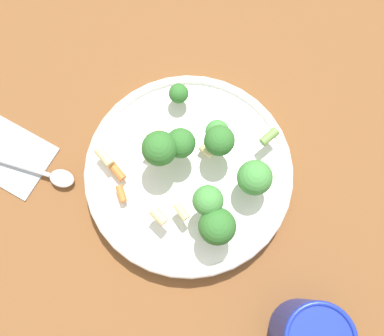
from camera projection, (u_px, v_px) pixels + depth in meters
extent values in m
plane|color=brown|center=(192.00, 177.00, 0.65)|extent=(3.00, 3.00, 0.00)
cylinder|color=white|center=(192.00, 174.00, 0.64)|extent=(0.29, 0.29, 0.03)
torus|color=white|center=(192.00, 171.00, 0.62)|extent=(0.29, 0.29, 0.01)
cylinder|color=#8CB766|center=(182.00, 98.00, 0.64)|extent=(0.01, 0.01, 0.01)
sphere|color=#33722D|center=(182.00, 93.00, 0.62)|extent=(0.03, 0.03, 0.03)
cylinder|color=#8CB766|center=(184.00, 148.00, 0.60)|extent=(0.01, 0.01, 0.01)
sphere|color=#33722D|center=(184.00, 143.00, 0.58)|extent=(0.04, 0.04, 0.04)
cylinder|color=#8CB766|center=(220.00, 136.00, 0.62)|extent=(0.01, 0.01, 0.01)
sphere|color=#479342|center=(221.00, 131.00, 0.60)|extent=(0.03, 0.03, 0.03)
cylinder|color=#8CB766|center=(211.00, 204.00, 0.58)|extent=(0.01, 0.01, 0.02)
sphere|color=#479342|center=(212.00, 200.00, 0.55)|extent=(0.04, 0.04, 0.04)
cylinder|color=#8CB766|center=(255.00, 183.00, 0.60)|extent=(0.02, 0.02, 0.02)
sphere|color=#479342|center=(258.00, 177.00, 0.57)|extent=(0.05, 0.05, 0.05)
cylinder|color=#8CB766|center=(222.00, 146.00, 0.60)|extent=(0.01, 0.01, 0.02)
sphere|color=#33722D|center=(223.00, 140.00, 0.58)|extent=(0.04, 0.04, 0.04)
cylinder|color=#8CB766|center=(220.00, 229.00, 0.58)|extent=(0.02, 0.02, 0.02)
sphere|color=#33722D|center=(221.00, 226.00, 0.55)|extent=(0.05, 0.05, 0.05)
cylinder|color=#8CB766|center=(164.00, 155.00, 0.59)|extent=(0.02, 0.02, 0.02)
sphere|color=#33722D|center=(163.00, 148.00, 0.57)|extent=(0.05, 0.05, 0.05)
cylinder|color=beige|center=(108.00, 157.00, 0.60)|extent=(0.03, 0.03, 0.01)
cylinder|color=beige|center=(162.00, 216.00, 0.57)|extent=(0.03, 0.03, 0.01)
cylinder|color=beige|center=(158.00, 135.00, 0.61)|extent=(0.02, 0.02, 0.01)
cylinder|color=#729E4C|center=(273.00, 137.00, 0.60)|extent=(0.03, 0.03, 0.01)
cylinder|color=beige|center=(210.00, 150.00, 0.62)|extent=(0.02, 0.02, 0.01)
cylinder|color=orange|center=(120.00, 169.00, 0.61)|extent=(0.03, 0.03, 0.01)
cylinder|color=orange|center=(125.00, 194.00, 0.60)|extent=(0.02, 0.02, 0.01)
cylinder|color=beige|center=(185.00, 211.00, 0.58)|extent=(0.02, 0.03, 0.01)
cylinder|color=#729E4C|center=(156.00, 147.00, 0.60)|extent=(0.03, 0.02, 0.01)
cylinder|color=beige|center=(221.00, 131.00, 0.61)|extent=(0.02, 0.02, 0.01)
cylinder|color=#192DAD|center=(313.00, 335.00, 0.55)|extent=(0.08, 0.08, 0.10)
cube|color=#B2BCC6|center=(6.00, 152.00, 0.66)|extent=(0.17, 0.15, 0.01)
cylinder|color=silver|center=(2.00, 160.00, 0.65)|extent=(0.15, 0.06, 0.01)
ellipsoid|color=silver|center=(65.00, 179.00, 0.64)|extent=(0.04, 0.04, 0.01)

